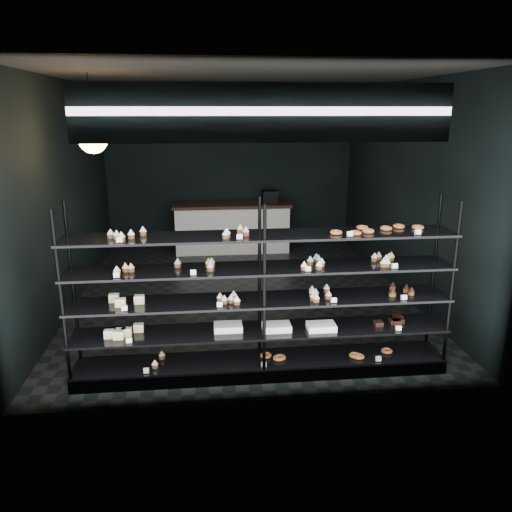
% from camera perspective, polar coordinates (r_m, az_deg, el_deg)
% --- Properties ---
extents(room, '(5.01, 6.01, 3.20)m').
position_cam_1_polar(room, '(7.44, -1.72, 7.26)').
color(room, black).
rests_on(room, ground).
extents(display_shelf, '(4.00, 0.50, 1.91)m').
position_cam_1_polar(display_shelf, '(5.35, 0.42, -7.27)').
color(display_shelf, black).
rests_on(display_shelf, room).
extents(signage, '(3.30, 0.05, 0.50)m').
position_cam_1_polar(signage, '(4.43, 1.12, 16.04)').
color(signage, '#100E46').
rests_on(signage, room).
extents(pendant_lamp, '(0.34, 0.34, 0.90)m').
position_cam_1_polar(pendant_lamp, '(6.28, -18.16, 12.62)').
color(pendant_lamp, black).
rests_on(pendant_lamp, room).
extents(service_counter, '(2.34, 0.65, 1.23)m').
position_cam_1_polar(service_counter, '(10.10, -2.67, 3.34)').
color(service_counter, white).
rests_on(service_counter, room).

